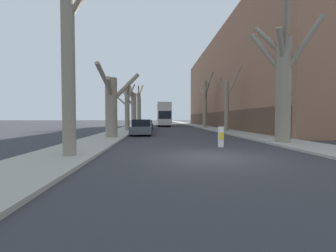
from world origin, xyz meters
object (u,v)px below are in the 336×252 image
(street_tree_right_0, at_px, (283,81))
(street_tree_right_2, at_px, (205,102))
(street_tree_left_0, at_px, (71,57))
(street_tree_left_1, at_px, (112,104))
(traffic_bollard, at_px, (221,137))
(parked_car_0, at_px, (142,128))
(parked_car_1, at_px, (145,126))
(street_tree_left_2, at_px, (127,106))
(street_tree_left_4, at_px, (139,106))
(parked_car_2, at_px, (147,125))
(street_tree_left_3, at_px, (133,106))
(street_tree_right_1, at_px, (227,103))
(double_decker_bus, at_px, (164,113))

(street_tree_right_0, bearing_deg, street_tree_right_2, 89.63)
(street_tree_left_0, bearing_deg, street_tree_left_1, 90.49)
(traffic_bollard, bearing_deg, street_tree_right_2, 79.60)
(parked_car_0, bearing_deg, street_tree_left_1, -120.24)
(parked_car_1, bearing_deg, street_tree_right_0, -56.53)
(street_tree_left_2, height_order, parked_car_0, street_tree_left_2)
(street_tree_left_0, distance_m, parked_car_1, 17.98)
(street_tree_left_0, xyz_separation_m, street_tree_right_2, (11.01, 25.90, 0.08))
(street_tree_left_1, xyz_separation_m, parked_car_1, (2.05, 9.16, -1.97))
(street_tree_right_0, distance_m, parked_car_1, 16.43)
(traffic_bollard, bearing_deg, street_tree_left_4, 101.75)
(street_tree_left_4, bearing_deg, parked_car_2, -80.29)
(street_tree_left_3, bearing_deg, street_tree_left_4, 88.29)
(street_tree_left_0, relative_size, traffic_bollard, 7.64)
(street_tree_right_1, distance_m, traffic_bollard, 13.24)
(street_tree_left_3, bearing_deg, street_tree_left_2, -88.62)
(street_tree_left_1, height_order, street_tree_left_3, street_tree_left_3)
(street_tree_left_0, distance_m, double_decker_bus, 34.83)
(street_tree_right_0, relative_size, street_tree_right_2, 0.95)
(parked_car_2, bearing_deg, traffic_bollard, -77.09)
(street_tree_right_2, bearing_deg, street_tree_left_3, 173.56)
(street_tree_left_0, relative_size, street_tree_right_2, 0.99)
(street_tree_left_0, height_order, street_tree_left_3, street_tree_left_0)
(street_tree_left_2, xyz_separation_m, traffic_bollard, (6.95, -15.05, -2.42))
(street_tree_right_0, relative_size, traffic_bollard, 7.35)
(double_decker_bus, bearing_deg, street_tree_left_1, -100.67)
(double_decker_bus, distance_m, parked_car_2, 10.97)
(street_tree_right_1, relative_size, parked_car_0, 1.60)
(street_tree_left_0, distance_m, street_tree_right_0, 11.62)
(street_tree_left_1, xyz_separation_m, traffic_bollard, (6.87, -5.43, -2.08))
(street_tree_right_0, bearing_deg, double_decker_bus, 101.24)
(parked_car_0, distance_m, traffic_bollard, 10.17)
(parked_car_2, bearing_deg, street_tree_right_1, -44.11)
(street_tree_left_1, distance_m, parked_car_1, 9.59)
(street_tree_left_1, bearing_deg, street_tree_right_0, -21.41)
(street_tree_right_0, relative_size, parked_car_2, 1.83)
(street_tree_left_0, xyz_separation_m, traffic_bollard, (6.80, 2.97, -3.39))
(parked_car_1, xyz_separation_m, parked_car_2, (-0.00, 6.46, -0.05))
(double_decker_bus, height_order, traffic_bollard, double_decker_bus)
(street_tree_right_1, xyz_separation_m, parked_car_1, (-9.08, 2.34, -2.52))
(street_tree_right_0, relative_size, parked_car_0, 1.84)
(street_tree_left_4, height_order, street_tree_right_0, street_tree_left_4)
(street_tree_left_0, bearing_deg, double_decker_bus, 82.01)
(street_tree_right_0, height_order, parked_car_0, street_tree_right_0)
(street_tree_left_1, height_order, street_tree_left_2, street_tree_left_2)
(street_tree_left_3, xyz_separation_m, double_decker_bus, (5.20, 7.27, -0.99))
(street_tree_left_3, relative_size, street_tree_left_4, 0.90)
(street_tree_right_2, bearing_deg, parked_car_0, -122.86)
(street_tree_left_1, xyz_separation_m, street_tree_right_0, (10.94, -4.29, 1.16))
(parked_car_2, bearing_deg, parked_car_1, -90.00)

